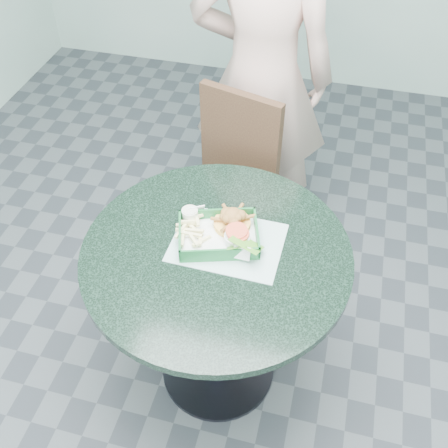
% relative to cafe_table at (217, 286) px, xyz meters
% --- Properties ---
extents(floor, '(4.00, 5.00, 0.02)m').
position_rel_cafe_table_xyz_m(floor, '(0.00, 0.00, -0.58)').
color(floor, '#303335').
rests_on(floor, ground).
extents(cafe_table, '(0.89, 0.89, 0.75)m').
position_rel_cafe_table_xyz_m(cafe_table, '(0.00, 0.00, 0.00)').
color(cafe_table, '#22222B').
rests_on(cafe_table, floor).
extents(dining_chair, '(0.37, 0.38, 0.93)m').
position_rel_cafe_table_xyz_m(dining_chair, '(-0.08, 0.61, -0.05)').
color(dining_chair, '#4F2F15').
rests_on(dining_chair, floor).
extents(diner_person, '(0.74, 0.50, 2.01)m').
position_rel_cafe_table_xyz_m(diner_person, '(-0.05, 0.94, 0.42)').
color(diner_person, '#CCA395').
rests_on(diner_person, floor).
extents(placemat, '(0.37, 0.28, 0.00)m').
position_rel_cafe_table_xyz_m(placemat, '(0.03, 0.04, 0.17)').
color(placemat, '#9DC2BE').
rests_on(placemat, cafe_table).
extents(food_basket, '(0.26, 0.19, 0.05)m').
position_rel_cafe_table_xyz_m(food_basket, '(-0.00, 0.05, 0.19)').
color(food_basket, '#196631').
rests_on(food_basket, placemat).
extents(crab_sandwich, '(0.13, 0.13, 0.07)m').
position_rel_cafe_table_xyz_m(crab_sandwich, '(0.04, 0.10, 0.22)').
color(crab_sandwich, gold).
rests_on(crab_sandwich, food_basket).
extents(fries_pile, '(0.12, 0.13, 0.05)m').
position_rel_cafe_table_xyz_m(fries_pile, '(-0.08, 0.08, 0.21)').
color(fries_pile, '#FBEEA4').
rests_on(fries_pile, food_basket).
extents(sauce_ramekin, '(0.06, 0.06, 0.03)m').
position_rel_cafe_table_xyz_m(sauce_ramekin, '(-0.10, 0.13, 0.22)').
color(sauce_ramekin, silver).
rests_on(sauce_ramekin, food_basket).
extents(garnish_cup, '(0.13, 0.13, 0.05)m').
position_rel_cafe_table_xyz_m(garnish_cup, '(0.06, 0.01, 0.21)').
color(garnish_cup, white).
rests_on(garnish_cup, food_basket).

